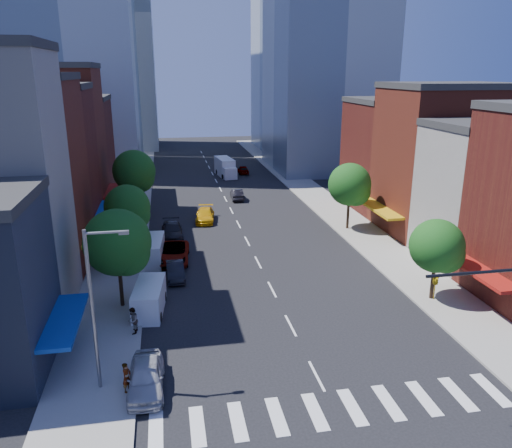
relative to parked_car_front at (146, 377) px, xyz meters
The scene contains 30 objects.
ground 9.55m from the parked_car_front, ahead, with size 220.00×220.00×0.00m, color black.
sidewalk_left 39.66m from the parked_car_front, 94.34° to the left, with size 5.00×120.00×0.15m, color gray.
sidewalk_right 45.26m from the parked_car_front, 60.91° to the left, with size 5.00×120.00×0.15m, color gray.
crosswalk 10.14m from the parked_car_front, 20.01° to the right, with size 19.00×3.00×0.01m, color silver.
bldg_left_2 24.20m from the parked_car_front, 119.85° to the left, with size 12.00×9.00×16.00m, color maroon.
bldg_left_3 31.49m from the parked_car_front, 111.95° to the left, with size 12.00×8.00×15.00m, color #4F1613.
bldg_left_4 39.54m from the parked_car_front, 107.25° to the left, with size 12.00×9.00×17.00m, color maroon.
bldg_left_5 48.28m from the parked_car_front, 103.88° to the left, with size 12.00×10.00×13.00m, color #4F1613.
bldg_right_1 34.19m from the parked_car_front, 25.49° to the left, with size 12.00×8.00×12.00m, color #BAB4AC.
bldg_right_2 39.11m from the parked_car_front, 37.66° to the left, with size 12.00×10.00×15.00m, color maroon.
bldg_right_3 45.69m from the parked_car_front, 47.72° to the left, with size 12.00×10.00×13.00m, color #4F1613.
tower_far_w 98.74m from the parked_car_front, 95.14° to the left, with size 18.00×18.00×56.00m, color #9EA5AD.
streetlight 5.06m from the parked_car_front, 166.79° to the left, with size 2.25×0.25×9.00m.
tree_left_near 11.37m from the parked_car_front, 100.01° to the left, with size 4.80×4.80×7.30m.
tree_left_mid 21.86m from the parked_car_front, 94.92° to the left, with size 4.20×4.20×6.65m.
tree_left_far 35.78m from the parked_car_front, 92.98° to the left, with size 5.00×5.00×7.75m.
tree_right_near 22.68m from the parked_car_front, 19.44° to the left, with size 4.00×4.00×6.20m.
tree_right_far 33.35m from the parked_car_front, 50.28° to the left, with size 4.60×4.60×7.20m.
parked_car_front is the anchor object (origin of this frame).
parked_car_second 15.35m from the parked_car_front, 82.51° to the left, with size 1.43×4.10×1.35m, color black.
parked_car_third 19.32m from the parked_car_front, 84.06° to the left, with size 2.64×5.72×1.59m, color #999999.
parked_car_rear 26.20m from the parked_car_front, 85.62° to the left, with size 2.14×5.26×1.53m, color black.
cargo_van_near 9.37m from the parked_car_front, 90.09° to the left, with size 2.46×5.03×2.07m.
cargo_van_far 19.28m from the parked_car_front, 90.03° to the left, with size 2.45×5.29×2.19m.
taxi 32.03m from the parked_car_front, 79.42° to the left, with size 2.04×5.02×1.46m, color #E2A60B.
traffic_car_oncoming 42.50m from the parked_car_front, 75.00° to the left, with size 1.51×4.33×1.43m, color black.
traffic_car_far 60.29m from the parked_car_front, 75.97° to the left, with size 1.63×4.06×1.38m, color #999999.
box_truck 58.15m from the parked_car_front, 78.65° to the left, with size 2.98×7.47×2.93m.
pedestrian_near 1.03m from the parked_car_front, behind, with size 0.62×0.40×1.69m, color #999999.
pedestrian_far 6.27m from the parked_car_front, 99.18° to the left, with size 0.87×0.68×1.79m, color #999999.
Camera 1 is at (-7.89, -23.62, 16.64)m, focal length 35.00 mm.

